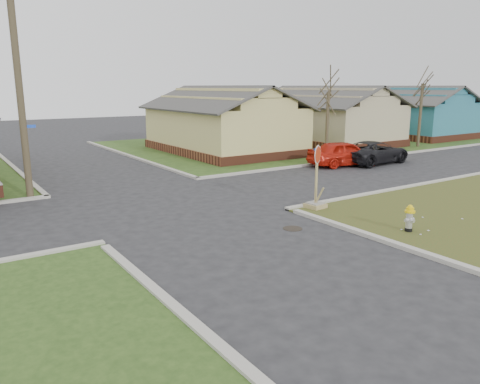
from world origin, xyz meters
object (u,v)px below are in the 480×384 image
dark_pickup (374,152)px  red_sedan (344,153)px  stop_sign (316,194)px  fire_hydrant (409,217)px  utility_pole (19,85)px

dark_pickup → red_sedan: bearing=77.7°
stop_sign → red_sedan: stop_sign is taller
fire_hydrant → utility_pole: bearing=129.7°
dark_pickup → stop_sign: bearing=116.6°
utility_pole → stop_sign: utility_pole is taller
red_sedan → dark_pickup: bearing=-86.3°
fire_hydrant → stop_sign: bearing=98.2°
fire_hydrant → stop_sign: (-0.44, 3.88, 0.04)m
utility_pole → fire_hydrant: utility_pole is taller
fire_hydrant → dark_pickup: dark_pickup is taller
fire_hydrant → dark_pickup: bearing=46.7°
utility_pole → fire_hydrant: 15.53m
fire_hydrant → red_sedan: red_sedan is taller
stop_sign → dark_pickup: 12.14m
fire_hydrant → red_sedan: size_ratio=0.20×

